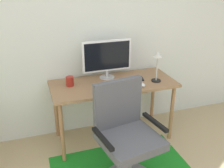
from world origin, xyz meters
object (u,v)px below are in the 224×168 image
(monitor, at_px, (107,57))
(office_chair, at_px, (126,141))
(desk, at_px, (113,89))
(computer_mouse, at_px, (142,85))
(coffee_cup, at_px, (70,81))
(keyboard, at_px, (114,88))
(desk_lamp, at_px, (157,60))
(cell_phone, at_px, (140,79))

(monitor, bearing_deg, office_chair, -96.21)
(desk, height_order, computer_mouse, computer_mouse)
(desk, bearing_deg, monitor, 97.65)
(desk, xyz_separation_m, monitor, (-0.02, 0.17, 0.34))
(monitor, xyz_separation_m, coffee_cup, (-0.47, -0.09, -0.21))
(keyboard, height_order, coffee_cup, coffee_cup)
(keyboard, distance_m, desk_lamp, 0.60)
(coffee_cup, xyz_separation_m, cell_phone, (0.83, -0.07, -0.05))
(monitor, bearing_deg, computer_mouse, -50.53)
(desk, xyz_separation_m, coffee_cup, (-0.49, 0.07, 0.13))
(coffee_cup, height_order, desk_lamp, desk_lamp)
(keyboard, relative_size, office_chair, 0.42)
(monitor, distance_m, desk_lamp, 0.58)
(computer_mouse, height_order, coffee_cup, coffee_cup)
(keyboard, distance_m, office_chair, 0.63)
(desk_lamp, relative_size, office_chair, 0.35)
(coffee_cup, xyz_separation_m, office_chair, (0.37, -0.80, -0.34))
(cell_phone, xyz_separation_m, office_chair, (-0.46, -0.73, -0.29))
(computer_mouse, relative_size, coffee_cup, 0.97)
(desk, bearing_deg, coffee_cup, 171.50)
(coffee_cup, relative_size, cell_phone, 0.77)
(keyboard, height_order, desk_lamp, desk_lamp)
(computer_mouse, height_order, office_chair, office_chair)
(desk, xyz_separation_m, desk_lamp, (0.49, -0.12, 0.33))
(coffee_cup, relative_size, office_chair, 0.11)
(computer_mouse, relative_size, office_chair, 0.10)
(desk, distance_m, office_chair, 0.77)
(monitor, distance_m, office_chair, 1.05)
(coffee_cup, xyz_separation_m, desk_lamp, (0.97, -0.19, 0.20))
(keyboard, distance_m, coffee_cup, 0.50)
(desk, bearing_deg, computer_mouse, -35.08)
(coffee_cup, relative_size, desk_lamp, 0.30)
(coffee_cup, distance_m, office_chair, 0.94)
(keyboard, xyz_separation_m, coffee_cup, (-0.43, 0.25, 0.04))
(computer_mouse, bearing_deg, keyboard, 176.66)
(desk, height_order, keyboard, keyboard)
(keyboard, distance_m, computer_mouse, 0.33)
(desk, height_order, office_chair, office_chair)
(monitor, bearing_deg, desk_lamp, -29.05)
(desk, distance_m, monitor, 0.38)
(desk, distance_m, coffee_cup, 0.51)
(desk, height_order, coffee_cup, coffee_cup)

